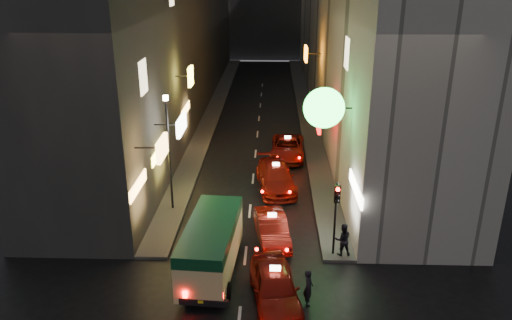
# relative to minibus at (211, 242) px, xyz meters

# --- Properties ---
(building_left) EXTENTS (7.51, 52.00, 18.00)m
(building_left) POSITION_rel_minibus_xyz_m (-6.64, 26.90, 7.49)
(building_left) COLOR #353230
(building_left) RESTS_ON ground
(building_right) EXTENTS (8.35, 52.21, 18.00)m
(building_right) POSITION_rel_minibus_xyz_m (9.36, 26.90, 7.49)
(building_right) COLOR #AFABA0
(building_right) RESTS_ON ground
(sidewalk_left) EXTENTS (1.50, 52.00, 0.15)m
(sidewalk_left) POSITION_rel_minibus_xyz_m (-2.89, 26.90, -1.43)
(sidewalk_left) COLOR #494744
(sidewalk_left) RESTS_ON ground
(sidewalk_right) EXTENTS (1.50, 52.00, 0.15)m
(sidewalk_right) POSITION_rel_minibus_xyz_m (5.61, 26.90, -1.43)
(sidewalk_right) COLOR #494744
(sidewalk_right) RESTS_ON ground
(minibus) EXTENTS (2.33, 5.67, 2.39)m
(minibus) POSITION_rel_minibus_xyz_m (0.00, 0.00, 0.00)
(minibus) COLOR #D5CD85
(minibus) RESTS_ON ground
(taxi_near) EXTENTS (2.99, 5.66, 1.89)m
(taxi_near) POSITION_rel_minibus_xyz_m (2.70, -1.98, -0.65)
(taxi_near) COLOR maroon
(taxi_near) RESTS_ON ground
(taxi_second) EXTENTS (2.62, 4.94, 1.67)m
(taxi_second) POSITION_rel_minibus_xyz_m (2.56, 2.82, -0.76)
(taxi_second) COLOR maroon
(taxi_second) RESTS_ON ground
(taxi_third) EXTENTS (2.90, 5.60, 1.87)m
(taxi_third) POSITION_rel_minibus_xyz_m (2.77, 8.99, -0.65)
(taxi_third) COLOR maroon
(taxi_third) RESTS_ON ground
(taxi_far) EXTENTS (2.32, 5.16, 1.78)m
(taxi_far) POSITION_rel_minibus_xyz_m (3.60, 14.31, -0.70)
(taxi_far) COLOR maroon
(taxi_far) RESTS_ON ground
(pedestrian_crossing) EXTENTS (0.40, 0.59, 1.74)m
(pedestrian_crossing) POSITION_rel_minibus_xyz_m (3.99, -2.05, -0.64)
(pedestrian_crossing) COLOR black
(pedestrian_crossing) RESTS_ON ground
(pedestrian_sidewalk) EXTENTS (0.69, 0.47, 1.75)m
(pedestrian_sidewalk) POSITION_rel_minibus_xyz_m (5.75, 1.40, -0.48)
(pedestrian_sidewalk) COLOR black
(pedestrian_sidewalk) RESTS_ON sidewalk_right
(traffic_light) EXTENTS (0.26, 0.43, 3.50)m
(traffic_light) POSITION_rel_minibus_xyz_m (5.36, 1.38, 1.18)
(traffic_light) COLOR black
(traffic_light) RESTS_ON sidewalk_right
(lamp_post) EXTENTS (0.28, 0.28, 6.22)m
(lamp_post) POSITION_rel_minibus_xyz_m (-2.84, 5.90, 2.22)
(lamp_post) COLOR black
(lamp_post) RESTS_ON sidewalk_left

